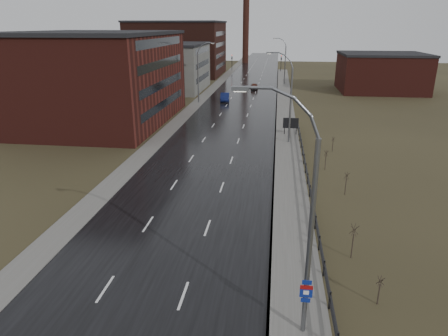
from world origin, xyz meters
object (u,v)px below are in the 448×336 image
(billboard, at_px, (291,124))
(car_near, at_px, (225,97))
(streetlight_main, at_px, (304,223))
(car_far, at_px, (254,86))

(billboard, xyz_separation_m, car_near, (-12.27, 24.65, -0.87))
(streetlight_main, height_order, car_far, streetlight_main)
(streetlight_main, xyz_separation_m, car_near, (-11.64, 62.47, -5.25))
(streetlight_main, relative_size, car_far, 2.91)
(car_near, bearing_deg, streetlight_main, -85.42)
(car_near, bearing_deg, billboard, -69.53)
(car_near, relative_size, car_far, 1.19)
(streetlight_main, distance_m, car_near, 63.76)
(billboard, bearing_deg, streetlight_main, -90.95)
(billboard, height_order, car_far, billboard)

